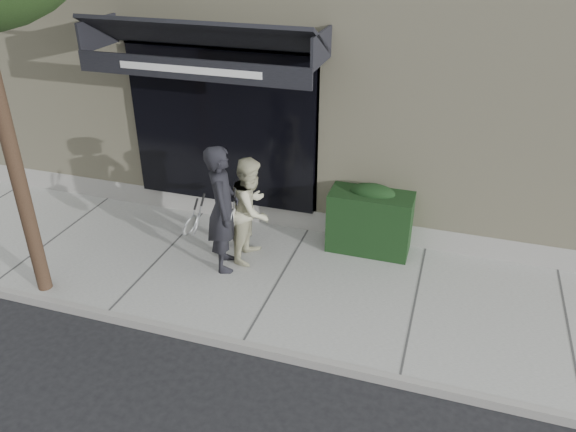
% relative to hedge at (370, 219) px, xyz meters
% --- Properties ---
extents(ground, '(80.00, 80.00, 0.00)m').
position_rel_hedge_xyz_m(ground, '(-1.10, -1.25, -0.66)').
color(ground, black).
rests_on(ground, ground).
extents(sidewalk, '(20.00, 3.00, 0.12)m').
position_rel_hedge_xyz_m(sidewalk, '(-1.10, -1.25, -0.60)').
color(sidewalk, gray).
rests_on(sidewalk, ground).
extents(curb, '(20.00, 0.10, 0.14)m').
position_rel_hedge_xyz_m(curb, '(-1.10, -2.80, -0.59)').
color(curb, gray).
rests_on(curb, ground).
extents(building_facade, '(14.30, 8.04, 5.64)m').
position_rel_hedge_xyz_m(building_facade, '(-1.11, 3.71, 2.08)').
color(building_facade, '#BBB28E').
rests_on(building_facade, ground).
extents(hedge, '(1.30, 0.70, 1.14)m').
position_rel_hedge_xyz_m(hedge, '(0.00, 0.00, 0.00)').
color(hedge, black).
rests_on(hedge, sidewalk).
extents(pedestrian_front, '(0.85, 0.90, 1.98)m').
position_rel_hedge_xyz_m(pedestrian_front, '(-2.01, -1.20, 0.45)').
color(pedestrian_front, black).
rests_on(pedestrian_front, sidewalk).
extents(pedestrian_back, '(0.64, 0.84, 1.68)m').
position_rel_hedge_xyz_m(pedestrian_back, '(-1.71, -0.81, 0.30)').
color(pedestrian_back, '#C0BD99').
rests_on(pedestrian_back, sidewalk).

